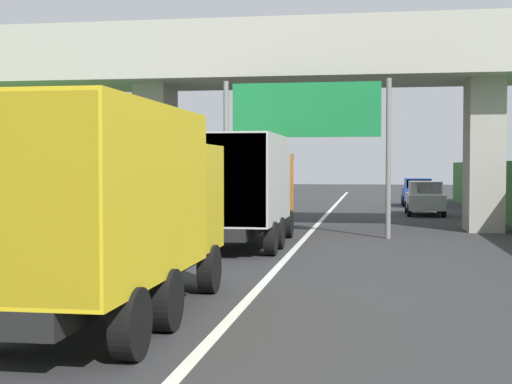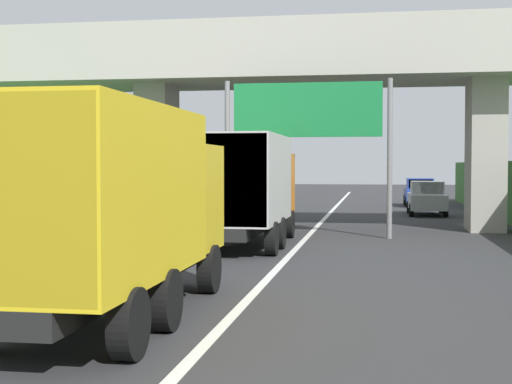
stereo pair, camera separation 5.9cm
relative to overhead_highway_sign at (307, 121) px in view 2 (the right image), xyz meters
name	(u,v)px [view 2 (the right image)]	position (x,y,z in m)	size (l,w,h in m)	color
lane_centre_stripe	(298,246)	(0.00, -2.93, -4.09)	(0.20, 92.33, 0.01)	white
overpass_bridge	(316,76)	(0.00, 3.62, 1.99)	(40.00, 4.80, 8.02)	#ADA89E
overhead_highway_sign	(307,121)	(0.00, 0.00, 0.00)	(5.88, 0.18, 5.52)	slate
truck_white	(123,186)	(-4.87, -5.28, -2.16)	(2.44, 7.30, 3.44)	black
truck_orange	(248,184)	(-1.56, -3.11, -2.16)	(2.44, 7.30, 3.44)	black
truck_yellow	(112,203)	(-1.85, -14.28, -2.16)	(2.44, 7.30, 3.44)	black
car_silver	(427,198)	(4.94, 12.31, -3.24)	(1.86, 4.10, 1.72)	#B2B5B7
car_blue	(420,192)	(5.07, 20.46, -3.24)	(1.86, 4.10, 1.72)	#233D9E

